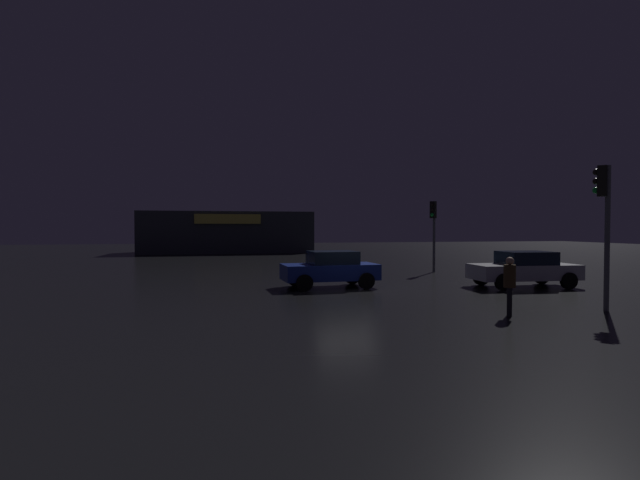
{
  "coord_description": "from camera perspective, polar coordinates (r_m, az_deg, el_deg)",
  "views": [
    {
      "loc": [
        -5.15,
        -18.81,
        2.56
      ],
      "look_at": [
        -0.49,
        3.03,
        1.98
      ],
      "focal_mm": 26.12,
      "sensor_mm": 36.0,
      "label": 1
    }
  ],
  "objects": [
    {
      "name": "traffic_signal_opposite",
      "position": [
        16.81,
        31.45,
        3.16
      ],
      "size": [
        0.42,
        0.42,
        4.48
      ],
      "color": "#595B60",
      "rests_on": "ground"
    },
    {
      "name": "car_near",
      "position": [
        21.99,
        23.73,
        -3.23
      ],
      "size": [
        4.57,
        2.25,
        1.55
      ],
      "color": "#B7B7BF",
      "rests_on": "ground"
    },
    {
      "name": "ground_plane",
      "position": [
        19.67,
        3.25,
        -6.0
      ],
      "size": [
        120.0,
        120.0,
        0.0
      ],
      "primitive_type": "plane",
      "color": "black"
    },
    {
      "name": "store_building",
      "position": [
        49.94,
        -11.27,
        0.95
      ],
      "size": [
        17.33,
        7.08,
        4.22
      ],
      "color": "#33383D",
      "rests_on": "ground"
    },
    {
      "name": "pedestrian",
      "position": [
        14.61,
        22.22,
        -4.74
      ],
      "size": [
        0.47,
        0.47,
        1.72
      ],
      "color": "black",
      "rests_on": "ground"
    },
    {
      "name": "traffic_signal_main",
      "position": [
        27.61,
        13.73,
        2.11
      ],
      "size": [
        0.43,
        0.41,
        4.1
      ],
      "color": "#595B60",
      "rests_on": "ground"
    },
    {
      "name": "car_far",
      "position": [
        19.99,
        1.28,
        -3.53
      ],
      "size": [
        4.14,
        2.22,
        1.57
      ],
      "color": "navy",
      "rests_on": "ground"
    }
  ]
}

